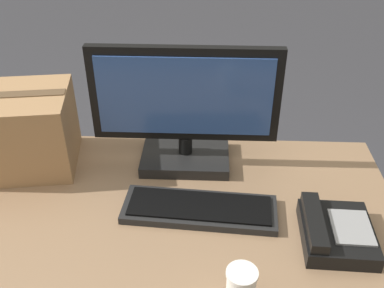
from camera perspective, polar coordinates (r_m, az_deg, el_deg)
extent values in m
cube|color=black|center=(1.47, -0.83, -1.56)|extent=(0.28, 0.21, 0.04)
cylinder|color=black|center=(1.45, -0.85, -0.06)|extent=(0.04, 0.04, 0.06)
cube|color=black|center=(1.36, -0.91, 6.30)|extent=(0.58, 0.03, 0.30)
cube|color=#2D4C8C|center=(1.34, -0.95, 5.96)|extent=(0.52, 0.01, 0.25)
cube|color=black|center=(1.28, 0.96, -8.32)|extent=(0.44, 0.18, 0.02)
cube|color=black|center=(1.27, 0.97, -7.85)|extent=(0.41, 0.15, 0.01)
cube|color=black|center=(1.26, 17.91, -10.76)|extent=(0.19, 0.22, 0.04)
cube|color=black|center=(1.22, 15.27, -9.50)|extent=(0.05, 0.20, 0.03)
cube|color=gray|center=(1.25, 19.58, -9.92)|extent=(0.11, 0.13, 0.01)
cylinder|color=white|center=(1.01, 6.39, -16.02)|extent=(0.07, 0.07, 0.01)
cube|color=#9E754C|center=(1.51, -20.89, 1.65)|extent=(0.35, 0.31, 0.25)
cube|color=brown|center=(1.45, -21.88, 5.87)|extent=(0.31, 0.09, 0.00)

